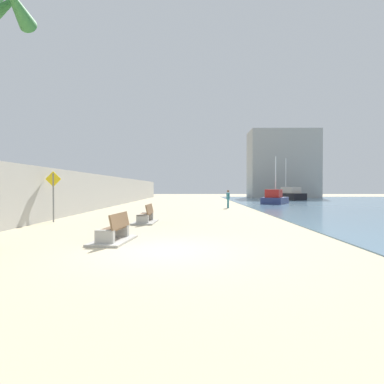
{
  "coord_description": "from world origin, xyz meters",
  "views": [
    {
      "loc": [
        0.98,
        -8.78,
        1.84
      ],
      "look_at": [
        0.74,
        15.66,
        1.49
      ],
      "focal_mm": 28.2,
      "sensor_mm": 36.0,
      "label": 1
    }
  ],
  "objects_px": {
    "bench_far": "(146,218)",
    "boat_far_left": "(275,198)",
    "bench_near": "(114,235)",
    "pedestrian_sign": "(53,190)",
    "boat_nearest": "(288,195)",
    "person_walking": "(228,198)"
  },
  "relations": [
    {
      "from": "bench_near",
      "to": "boat_nearest",
      "type": "bearing_deg",
      "value": 64.61
    },
    {
      "from": "bench_far",
      "to": "person_walking",
      "type": "bearing_deg",
      "value": 64.23
    },
    {
      "from": "person_walking",
      "to": "boat_far_left",
      "type": "height_order",
      "value": "boat_far_left"
    },
    {
      "from": "pedestrian_sign",
      "to": "boat_nearest",
      "type": "bearing_deg",
      "value": 53.76
    },
    {
      "from": "boat_far_left",
      "to": "boat_nearest",
      "type": "distance_m",
      "value": 12.47
    },
    {
      "from": "person_walking",
      "to": "boat_far_left",
      "type": "bearing_deg",
      "value": 48.82
    },
    {
      "from": "boat_nearest",
      "to": "bench_far",
      "type": "bearing_deg",
      "value": -119.07
    },
    {
      "from": "boat_nearest",
      "to": "pedestrian_sign",
      "type": "bearing_deg",
      "value": -126.24
    },
    {
      "from": "bench_near",
      "to": "boat_far_left",
      "type": "xyz_separation_m",
      "value": [
        11.75,
        23.85,
        0.41
      ]
    },
    {
      "from": "boat_far_left",
      "to": "pedestrian_sign",
      "type": "distance_m",
      "value": 24.49
    },
    {
      "from": "person_walking",
      "to": "boat_far_left",
      "type": "relative_size",
      "value": 0.3
    },
    {
      "from": "bench_far",
      "to": "boat_far_left",
      "type": "distance_m",
      "value": 21.72
    },
    {
      "from": "bench_far",
      "to": "pedestrian_sign",
      "type": "bearing_deg",
      "value": 175.73
    },
    {
      "from": "person_walking",
      "to": "pedestrian_sign",
      "type": "relative_size",
      "value": 0.6
    },
    {
      "from": "boat_nearest",
      "to": "pedestrian_sign",
      "type": "xyz_separation_m",
      "value": [
        -21.57,
        -29.42,
        0.93
      ]
    },
    {
      "from": "bench_far",
      "to": "boat_nearest",
      "type": "height_order",
      "value": "boat_nearest"
    },
    {
      "from": "person_walking",
      "to": "bench_far",
      "type": "bearing_deg",
      "value": -115.77
    },
    {
      "from": "bench_near",
      "to": "pedestrian_sign",
      "type": "relative_size",
      "value": 0.81
    },
    {
      "from": "bench_far",
      "to": "pedestrian_sign",
      "type": "relative_size",
      "value": 0.78
    },
    {
      "from": "bench_near",
      "to": "pedestrian_sign",
      "type": "bearing_deg",
      "value": 129.5
    },
    {
      "from": "person_walking",
      "to": "boat_nearest",
      "type": "xyz_separation_m",
      "value": [
        11.01,
        18.29,
        -0.18
      ]
    },
    {
      "from": "bench_near",
      "to": "boat_far_left",
      "type": "height_order",
      "value": "boat_far_left"
    }
  ]
}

